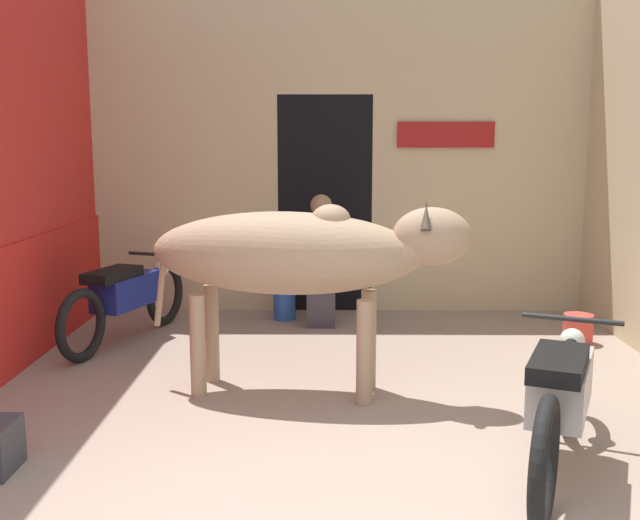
{
  "coord_description": "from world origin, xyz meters",
  "views": [
    {
      "loc": [
        -0.12,
        -2.91,
        1.81
      ],
      "look_at": [
        -0.17,
        2.17,
        0.97
      ],
      "focal_mm": 42.0,
      "sensor_mm": 36.0,
      "label": 1
    }
  ],
  "objects_px": {
    "cow": "(300,255)",
    "plastic_stool": "(284,296)",
    "motorcycle_far": "(126,296)",
    "shopkeeper_seated": "(321,257)",
    "motorcycle_near": "(560,396)",
    "bucket": "(578,329)"
  },
  "relations": [
    {
      "from": "motorcycle_far",
      "to": "plastic_stool",
      "type": "height_order",
      "value": "motorcycle_far"
    },
    {
      "from": "cow",
      "to": "motorcycle_near",
      "type": "xyz_separation_m",
      "value": [
        1.45,
        -1.26,
        -0.57
      ]
    },
    {
      "from": "motorcycle_far",
      "to": "plastic_stool",
      "type": "relative_size",
      "value": 4.18
    },
    {
      "from": "shopkeeper_seated",
      "to": "bucket",
      "type": "bearing_deg",
      "value": -16.25
    },
    {
      "from": "shopkeeper_seated",
      "to": "plastic_stool",
      "type": "bearing_deg",
      "value": 152.79
    },
    {
      "from": "cow",
      "to": "plastic_stool",
      "type": "distance_m",
      "value": 2.33
    },
    {
      "from": "cow",
      "to": "motorcycle_far",
      "type": "bearing_deg",
      "value": 139.89
    },
    {
      "from": "motorcycle_near",
      "to": "plastic_stool",
      "type": "xyz_separation_m",
      "value": [
        -1.69,
        3.44,
        -0.2
      ]
    },
    {
      "from": "motorcycle_far",
      "to": "shopkeeper_seated",
      "type": "xyz_separation_m",
      "value": [
        1.73,
        0.65,
        0.25
      ]
    },
    {
      "from": "motorcycle_far",
      "to": "plastic_stool",
      "type": "bearing_deg",
      "value": 31.82
    },
    {
      "from": "cow",
      "to": "plastic_stool",
      "type": "bearing_deg",
      "value": 96.28
    },
    {
      "from": "motorcycle_near",
      "to": "motorcycle_far",
      "type": "relative_size",
      "value": 1.0
    },
    {
      "from": "motorcycle_far",
      "to": "shopkeeper_seated",
      "type": "distance_m",
      "value": 1.86
    },
    {
      "from": "motorcycle_far",
      "to": "bucket",
      "type": "bearing_deg",
      "value": -0.2
    },
    {
      "from": "shopkeeper_seated",
      "to": "cow",
      "type": "bearing_deg",
      "value": -93.68
    },
    {
      "from": "motorcycle_far",
      "to": "bucket",
      "type": "relative_size",
      "value": 7.02
    },
    {
      "from": "motorcycle_far",
      "to": "bucket",
      "type": "distance_m",
      "value": 4.02
    },
    {
      "from": "cow",
      "to": "shopkeeper_seated",
      "type": "distance_m",
      "value": 2.03
    },
    {
      "from": "cow",
      "to": "bucket",
      "type": "bearing_deg",
      "value": 28.88
    },
    {
      "from": "shopkeeper_seated",
      "to": "bucket",
      "type": "distance_m",
      "value": 2.44
    },
    {
      "from": "motorcycle_near",
      "to": "bucket",
      "type": "distance_m",
      "value": 2.78
    },
    {
      "from": "motorcycle_far",
      "to": "shopkeeper_seated",
      "type": "height_order",
      "value": "shopkeeper_seated"
    }
  ]
}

